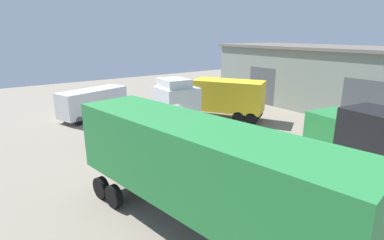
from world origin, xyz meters
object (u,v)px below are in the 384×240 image
Objects in this scene: gravel_pile at (174,95)px; delivery_van_white at (95,102)px; traffic_cone at (156,112)px; tractor_unit_white at (169,110)px; box_truck_green at (377,140)px; box_truck_blue at (218,96)px; container_trailer_green at (195,166)px.

delivery_van_white is at bearing -81.07° from gravel_pile.
tractor_unit_white is at bearing -18.60° from traffic_cone.
box_truck_green reaches higher than traffic_cone.
box_truck_blue is at bearing 3.03° from box_truck_green.
container_trailer_green is 16.44m from traffic_cone.
box_truck_blue reaches higher than gravel_pile.
tractor_unit_white is 10.88m from gravel_pile.
container_trailer_green reaches higher than delivery_van_white.
tractor_unit_white is at bearing 30.64° from box_truck_green.
tractor_unit_white is 12.60× the size of traffic_cone.
delivery_van_white is (-17.21, 2.10, -1.26)m from container_trailer_green.
box_truck_blue reaches higher than delivery_van_white.
container_trailer_green is at bearing -30.11° from gravel_pile.
delivery_van_white reaches higher than gravel_pile.
box_truck_green is (1.47, 9.76, -0.71)m from container_trailer_green.
box_truck_green is 0.89× the size of box_truck_blue.
box_truck_blue is at bearing -53.86° from delivery_van_white.
traffic_cone is at bearing 15.52° from box_truck_blue.
box_truck_green is at bearing -2.90° from gravel_pile.
container_trailer_green is at bearing 105.51° from box_truck_blue.
delivery_van_white reaches higher than traffic_cone.
delivery_van_white is 11.03× the size of traffic_cone.
box_truck_green is 16.76m from traffic_cone.
delivery_van_white is 1.35× the size of gravel_pile.
container_trailer_green is 1.63× the size of box_truck_green.
box_truck_green is (11.05, 5.00, 0.03)m from tractor_unit_white.
delivery_van_white is (-18.69, -7.65, -0.55)m from box_truck_green.
container_trailer_green is at bearing -111.68° from tractor_unit_white.
container_trailer_green is 9.89m from box_truck_green.
tractor_unit_white is at bearing 143.41° from container_trailer_green.
container_trailer_green is 2.46× the size of gravel_pile.
delivery_van_white is at bearing 28.58° from box_truck_green.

